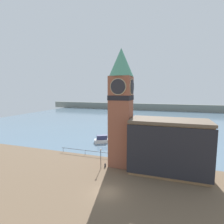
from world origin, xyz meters
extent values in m
plane|color=brown|center=(0.00, 0.00, 0.00)|extent=(160.00, 160.00, 0.00)
cube|color=slate|center=(0.00, 72.93, 0.00)|extent=(160.00, 120.00, 0.00)
cube|color=gray|center=(0.00, 112.93, 2.50)|extent=(180.00, 3.00, 5.00)
cube|color=#333338|center=(-9.96, 12.68, 1.05)|extent=(12.46, 0.08, 0.08)
cylinder|color=#333338|center=(-15.89, 12.68, 0.53)|extent=(0.07, 0.07, 1.05)
cylinder|color=#333338|center=(-9.96, 12.68, 0.53)|extent=(0.07, 0.07, 1.05)
cylinder|color=#333338|center=(-4.03, 12.68, 0.53)|extent=(0.07, 0.07, 1.05)
cube|color=brown|center=(-0.70, 10.11, 8.76)|extent=(4.05, 4.05, 17.51)
cube|color=black|center=(-0.70, 10.11, 13.47)|extent=(4.17, 4.17, 0.90)
cylinder|color=tan|center=(-0.70, 8.02, 15.54)|extent=(3.02, 0.12, 3.02)
cylinder|color=#232328|center=(-0.70, 7.94, 15.54)|extent=(2.74, 0.12, 2.74)
cylinder|color=tan|center=(1.38, 10.11, 15.54)|extent=(0.12, 3.02, 3.02)
cylinder|color=#232328|center=(1.47, 10.11, 15.54)|extent=(0.12, 2.74, 2.74)
cone|color=#4C9375|center=(-0.70, 10.11, 20.14)|extent=(4.66, 4.66, 5.26)
cube|color=#9E754C|center=(8.35, 9.46, 4.63)|extent=(13.18, 6.33, 9.26)
cube|color=brown|center=(8.35, 9.46, 9.51)|extent=(13.58, 6.73, 0.50)
cube|color=#232328|center=(8.35, 6.15, 4.82)|extent=(13.68, 0.30, 8.52)
cube|color=silver|center=(-8.67, 23.36, 0.49)|extent=(6.90, 4.95, 0.97)
cube|color=navy|center=(-9.74, 22.79, 1.56)|extent=(3.28, 2.65, 1.18)
cylinder|color=#2D2D33|center=(-3.25, 7.97, 0.29)|extent=(0.31, 0.31, 0.58)
sphere|color=#2D2D33|center=(-3.25, 7.97, 0.58)|extent=(0.33, 0.33, 0.33)
cylinder|color=black|center=(-3.76, 7.00, 1.83)|extent=(0.10, 0.10, 3.66)
sphere|color=silver|center=(-3.76, 7.00, 3.75)|extent=(0.32, 0.32, 0.32)
camera|label=1|loc=(8.19, -22.54, 14.80)|focal=28.00mm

